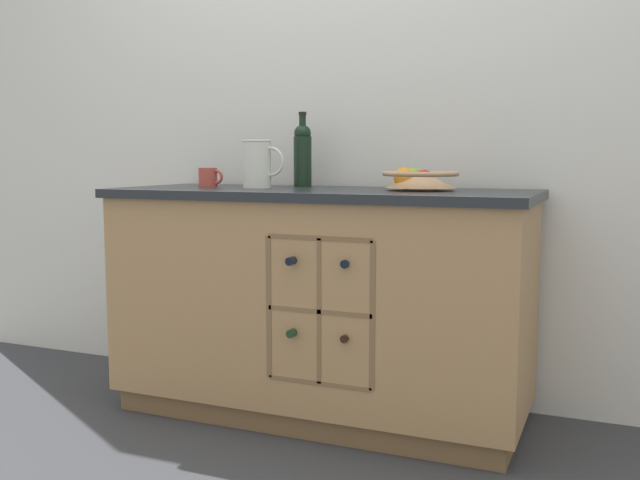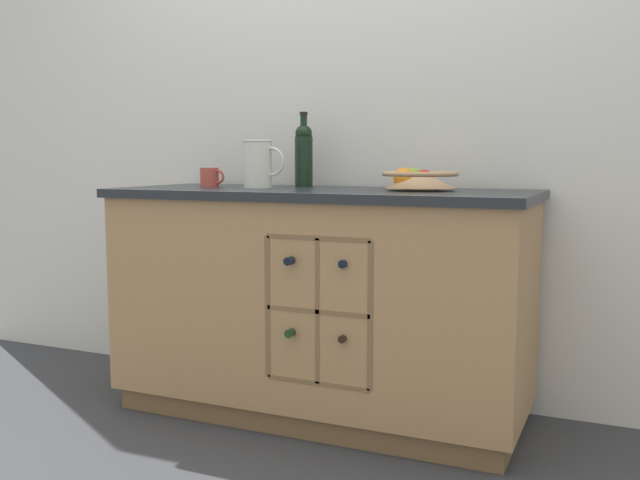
# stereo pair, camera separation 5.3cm
# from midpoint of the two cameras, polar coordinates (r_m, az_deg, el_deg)

# --- Properties ---
(ground_plane) EXTENTS (14.00, 14.00, 0.00)m
(ground_plane) POSITION_cam_midpoint_polar(r_m,az_deg,el_deg) (2.95, -0.53, -13.72)
(ground_plane) COLOR #383A3F
(back_wall) EXTENTS (4.40, 0.06, 2.55)m
(back_wall) POSITION_cam_midpoint_polar(r_m,az_deg,el_deg) (3.12, 2.19, 11.19)
(back_wall) COLOR silver
(back_wall) RESTS_ON ground_plane
(kitchen_island) EXTENTS (1.64, 0.66, 0.90)m
(kitchen_island) POSITION_cam_midpoint_polar(r_m,az_deg,el_deg) (2.82, -0.53, -4.96)
(kitchen_island) COLOR brown
(kitchen_island) RESTS_ON ground_plane
(fruit_bowl) EXTENTS (0.29, 0.29, 0.09)m
(fruit_bowl) POSITION_cam_midpoint_polar(r_m,az_deg,el_deg) (2.69, 7.36, 4.92)
(fruit_bowl) COLOR tan
(fruit_bowl) RESTS_ON kitchen_island
(white_pitcher) EXTENTS (0.18, 0.12, 0.19)m
(white_pitcher) POSITION_cam_midpoint_polar(r_m,az_deg,el_deg) (2.90, -5.51, 6.16)
(white_pitcher) COLOR silver
(white_pitcher) RESTS_ON kitchen_island
(ceramic_mug) EXTENTS (0.11, 0.08, 0.08)m
(ceramic_mug) POSITION_cam_midpoint_polar(r_m,az_deg,el_deg) (3.08, -9.39, 4.99)
(ceramic_mug) COLOR #B7473D
(ceramic_mug) RESTS_ON kitchen_island
(standing_wine_bottle) EXTENTS (0.08, 0.08, 0.31)m
(standing_wine_bottle) POSITION_cam_midpoint_polar(r_m,az_deg,el_deg) (3.02, -1.91, 6.94)
(standing_wine_bottle) COLOR black
(standing_wine_bottle) RESTS_ON kitchen_island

